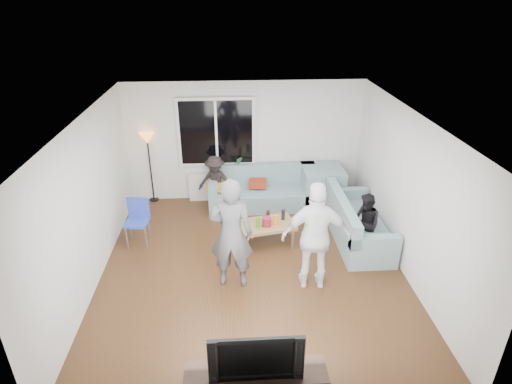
{
  "coord_description": "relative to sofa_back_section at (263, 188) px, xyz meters",
  "views": [
    {
      "loc": [
        -0.31,
        -5.83,
        4.29
      ],
      "look_at": [
        0.1,
        0.6,
        1.15
      ],
      "focal_mm": 29.57,
      "sensor_mm": 36.0,
      "label": 1
    }
  ],
  "objects": [
    {
      "name": "wall_left",
      "position": [
        -2.88,
        -2.27,
        0.88
      ],
      "size": [
        0.04,
        5.5,
        2.6
      ],
      "primitive_type": "cube",
      "color": "silver",
      "rests_on": "ground"
    },
    {
      "name": "cushion_red",
      "position": [
        -0.11,
        0.06,
        0.09
      ],
      "size": [
        0.39,
        0.34,
        0.13
      ],
      "primitive_type": "cube",
      "rotation": [
        0.0,
        0.0,
        -0.12
      ],
      "color": "maroon",
      "rests_on": "sofa_back_section"
    },
    {
      "name": "cushion_yellow",
      "position": [
        -1.0,
        -0.02,
        0.09
      ],
      "size": [
        0.4,
        0.35,
        0.14
      ],
      "primitive_type": "cube",
      "rotation": [
        0.0,
        0.0,
        -0.08
      ],
      "color": "orange",
      "rests_on": "sofa_back_section"
    },
    {
      "name": "floor",
      "position": [
        -0.36,
        -2.27,
        -0.45
      ],
      "size": [
        5.0,
        5.5,
        0.04
      ],
      "primitive_type": "cube",
      "color": "#56351C",
      "rests_on": "ground"
    },
    {
      "name": "window_glass",
      "position": [
        -0.96,
        0.38,
        1.12
      ],
      "size": [
        1.5,
        0.02,
        1.35
      ],
      "primitive_type": "cube",
      "color": "black",
      "rests_on": "window_frame"
    },
    {
      "name": "potted_plant",
      "position": [
        -0.53,
        0.35,
        0.39
      ],
      "size": [
        0.24,
        0.21,
        0.4
      ],
      "primitive_type": "imported",
      "rotation": [
        0.0,
        0.0,
        0.14
      ],
      "color": "#255C29",
      "rests_on": "radiator"
    },
    {
      "name": "vase",
      "position": [
        -1.02,
        0.35,
        0.28
      ],
      "size": [
        0.17,
        0.17,
        0.16
      ],
      "primitive_type": "imported",
      "rotation": [
        0.0,
        0.0,
        -0.1
      ],
      "color": "white",
      "rests_on": "radiator"
    },
    {
      "name": "wall_front",
      "position": [
        -0.36,
        -5.04,
        0.88
      ],
      "size": [
        5.0,
        0.04,
        2.6
      ],
      "primitive_type": "cube",
      "color": "silver",
      "rests_on": "ground"
    },
    {
      "name": "window_mullion",
      "position": [
        -0.96,
        0.37,
        1.12
      ],
      "size": [
        0.05,
        0.03,
        1.35
      ],
      "primitive_type": "cube",
      "color": "white",
      "rests_on": "window_frame"
    },
    {
      "name": "sofa_back_section",
      "position": [
        0.0,
        0.0,
        0.0
      ],
      "size": [
        2.3,
        0.85,
        0.85
      ],
      "primitive_type": null,
      "color": "gray",
      "rests_on": "floor"
    },
    {
      "name": "bottle_e",
      "position": [
        0.27,
        -1.33,
        0.08
      ],
      "size": [
        0.07,
        0.07,
        0.21
      ],
      "primitive_type": "cylinder",
      "color": "black",
      "rests_on": "coffee_table"
    },
    {
      "name": "side_chair",
      "position": [
        -2.41,
        -1.35,
        0.01
      ],
      "size": [
        0.45,
        0.45,
        0.86
      ],
      "primitive_type": null,
      "rotation": [
        0.0,
        0.0,
        -0.12
      ],
      "color": "#2A42B8",
      "rests_on": "floor"
    },
    {
      "name": "floor_lamp",
      "position": [
        -2.41,
        0.43,
        0.36
      ],
      "size": [
        0.32,
        0.32,
        1.56
      ],
      "primitive_type": null,
      "color": "orange",
      "rests_on": "floor"
    },
    {
      "name": "wall_back",
      "position": [
        -0.36,
        0.5,
        0.88
      ],
      "size": [
        5.0,
        0.04,
        2.6
      ],
      "primitive_type": "cube",
      "color": "silver",
      "rests_on": "ground"
    },
    {
      "name": "sofa_right_section",
      "position": [
        1.66,
        -1.46,
        0.0
      ],
      "size": [
        2.0,
        0.85,
        0.85
      ],
      "primitive_type": null,
      "rotation": [
        0.0,
        0.0,
        1.57
      ],
      "color": "gray",
      "rests_on": "floor"
    },
    {
      "name": "player_left",
      "position": [
        -0.7,
        -2.62,
        0.49
      ],
      "size": [
        0.71,
        0.51,
        1.83
      ],
      "primitive_type": "imported",
      "rotation": [
        0.0,
        0.0,
        3.03
      ],
      "color": "#4D4C51",
      "rests_on": "floor"
    },
    {
      "name": "window_frame",
      "position": [
        -0.96,
        0.42,
        1.12
      ],
      "size": [
        1.62,
        0.06,
        1.47
      ],
      "primitive_type": "cube",
      "color": "white",
      "rests_on": "wall_back"
    },
    {
      "name": "bottle_a",
      "position": [
        -0.43,
        -1.37,
        0.09
      ],
      "size": [
        0.07,
        0.07,
        0.22
      ],
      "primitive_type": "cylinder",
      "color": "#BA5B0A",
      "rests_on": "coffee_table"
    },
    {
      "name": "wall_right",
      "position": [
        2.16,
        -2.27,
        0.88
      ],
      "size": [
        0.04,
        5.5,
        2.6
      ],
      "primitive_type": "cube",
      "color": "silver",
      "rests_on": "ground"
    },
    {
      "name": "bottle_b",
      "position": [
        -0.22,
        -1.6,
        0.08
      ],
      "size": [
        0.08,
        0.08,
        0.22
      ],
      "primitive_type": "cylinder",
      "color": "#3D8F1A",
      "rests_on": "coffee_table"
    },
    {
      "name": "ceiling",
      "position": [
        -0.36,
        -2.27,
        2.2
      ],
      "size": [
        5.0,
        5.5,
        0.04
      ],
      "primitive_type": "cube",
      "color": "white",
      "rests_on": "ground"
    },
    {
      "name": "pitcher",
      "position": [
        -0.06,
        -1.54,
        0.06
      ],
      "size": [
        0.17,
        0.17,
        0.17
      ],
      "primitive_type": "cylinder",
      "color": "maroon",
      "rests_on": "coffee_table"
    },
    {
      "name": "television",
      "position": [
        -0.46,
        -4.77,
        0.31
      ],
      "size": [
        1.03,
        0.13,
        0.59
      ],
      "primitive_type": "imported",
      "color": "black",
      "rests_on": "tv_console"
    },
    {
      "name": "bottle_c",
      "position": [
        -0.02,
        -1.36,
        0.08
      ],
      "size": [
        0.07,
        0.07,
        0.21
      ],
      "primitive_type": "cylinder",
      "color": "black",
      "rests_on": "coffee_table"
    },
    {
      "name": "spectator_right",
      "position": [
        1.66,
        -1.83,
        0.13
      ],
      "size": [
        0.57,
        0.65,
        1.1
      ],
      "primitive_type": "imported",
      "rotation": [
        0.0,
        0.0,
        -1.22
      ],
      "color": "black",
      "rests_on": "floor"
    },
    {
      "name": "coffee_table",
      "position": [
        -0.1,
        -1.47,
        -0.22
      ],
      "size": [
        1.2,
        0.8,
        0.4
      ],
      "primitive_type": "cube",
      "rotation": [
        0.0,
        0.0,
        0.2
      ],
      "color": "olive",
      "rests_on": "floor"
    },
    {
      "name": "sofa_corner",
      "position": [
        1.27,
        0.0,
        0.0
      ],
      "size": [
        0.85,
        0.85,
        0.85
      ],
      "primitive_type": "cube",
      "color": "gray",
      "rests_on": "floor"
    },
    {
      "name": "radiator",
      "position": [
        -0.96,
        0.38,
        -0.11
      ],
      "size": [
        1.3,
        0.12,
        0.62
      ],
      "primitive_type": "cube",
      "color": "silver",
      "rests_on": "floor"
    },
    {
      "name": "player_right",
      "position": [
        0.58,
        -2.74,
        0.47
      ],
      "size": [
        1.07,
        0.51,
        1.78
      ],
      "primitive_type": "imported",
      "rotation": [
        0.0,
        0.0,
        3.07
      ],
      "color": "white",
      "rests_on": "floor"
    },
    {
      "name": "bottle_d",
      "position": [
        0.11,
        -1.55,
        0.08
      ],
      "size": [
        0.07,
        0.07,
        0.21
      ],
      "primitive_type": "cylinder",
      "color": "orange",
      "rests_on": "coffee_table"
    },
    {
      "name": "spectator_back",
      "position": [
        -1.01,
        0.03,
        0.16
      ],
      "size": [
        0.85,
        0.64,
        1.16
      ],
      "primitive_type": "imported",
      "rotation": [
        0.0,
        0.0,
        -0.31
      ],
      "color": "black",
      "rests_on": "floor"
    }
  ]
}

